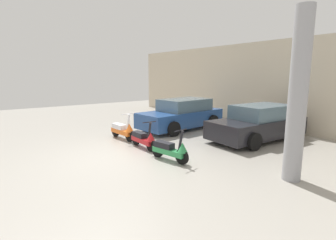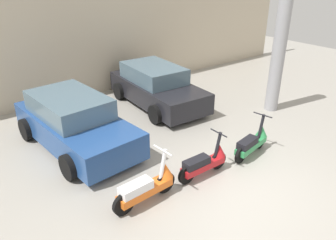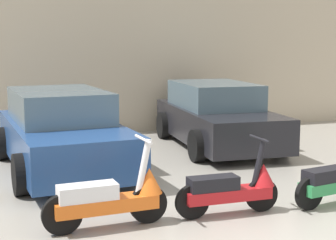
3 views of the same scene
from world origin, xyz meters
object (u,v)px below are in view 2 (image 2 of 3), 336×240
(car_rear_left, at_px, (75,123))
(scooter_front_left, at_px, (148,186))
(scooter_front_right, at_px, (205,162))
(car_rear_center, at_px, (157,87))
(support_column_side, at_px, (279,50))
(scooter_front_center, at_px, (253,142))

(car_rear_left, bearing_deg, scooter_front_left, -1.15)
(scooter_front_left, height_order, scooter_front_right, scooter_front_left)
(car_rear_center, xyz_separation_m, support_column_side, (2.74, -2.61, 1.32))
(scooter_front_left, distance_m, car_rear_center, 5.08)
(scooter_front_center, xyz_separation_m, car_rear_center, (-0.00, 4.09, 0.29))
(scooter_front_left, relative_size, scooter_front_center, 1.09)
(scooter_front_center, distance_m, car_rear_left, 4.53)
(scooter_front_center, bearing_deg, scooter_front_right, 167.84)
(car_rear_left, xyz_separation_m, support_column_side, (6.02, -1.62, 1.31))
(car_rear_left, bearing_deg, scooter_front_right, 24.62)
(car_rear_center, bearing_deg, scooter_front_center, 3.09)
(scooter_front_right, xyz_separation_m, scooter_front_center, (1.55, -0.05, 0.00))
(scooter_front_center, height_order, car_rear_left, car_rear_left)
(scooter_front_left, xyz_separation_m, scooter_front_right, (1.53, -0.01, -0.03))
(scooter_front_left, relative_size, car_rear_left, 0.37)
(scooter_front_right, bearing_deg, support_column_side, 18.37)
(scooter_front_center, height_order, car_rear_center, car_rear_center)
(car_rear_center, bearing_deg, car_rear_left, -70.10)
(car_rear_left, bearing_deg, support_column_side, 69.90)
(scooter_front_right, relative_size, car_rear_left, 0.34)
(car_rear_left, relative_size, car_rear_center, 1.03)
(scooter_front_left, height_order, support_column_side, support_column_side)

